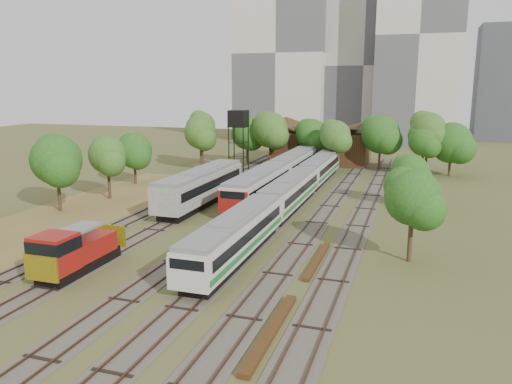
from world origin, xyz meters
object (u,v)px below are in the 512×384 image
(railcar_red_set, at_px, (279,174))
(railcar_green_set, at_px, (290,192))
(shunter_locomotive, at_px, (72,252))
(water_tower, at_px, (238,120))

(railcar_red_set, relative_size, railcar_green_set, 0.66)
(railcar_red_set, height_order, railcar_green_set, railcar_red_set)
(railcar_red_set, xyz_separation_m, railcar_green_set, (4.00, -9.81, -0.16))
(railcar_green_set, distance_m, shunter_locomotive, 25.99)
(railcar_red_set, bearing_deg, water_tower, 130.69)
(railcar_green_set, relative_size, water_tower, 5.40)
(railcar_red_set, bearing_deg, railcar_green_set, -67.81)
(railcar_green_set, bearing_deg, shunter_locomotive, -112.63)
(shunter_locomotive, xyz_separation_m, water_tower, (-3.65, 45.02, 6.49))
(railcar_green_set, bearing_deg, water_tower, 122.99)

